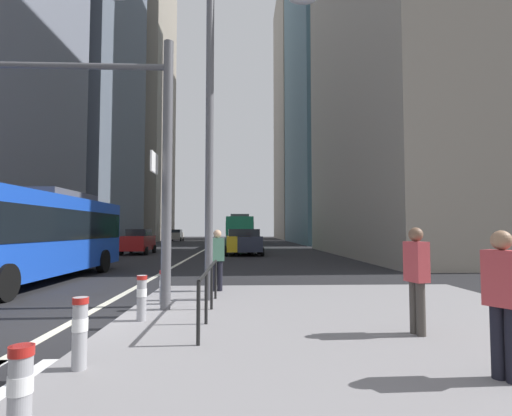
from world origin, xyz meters
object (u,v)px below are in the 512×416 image
Objects in this scene: car_oncoming_mid at (139,241)px; car_oncoming_far at (177,235)px; city_bus_blue_oncoming at (34,231)px; pedestrian_waiting at (417,274)px; car_receding_near at (238,242)px; traffic_signal_gantry at (84,131)px; bollard_right at (142,295)px; city_bus_red_distant at (236,230)px; pedestrian_far at (503,296)px; car_receding_far at (248,242)px; bollard_back at (163,285)px; bollard_left at (80,329)px; pedestrian_walking at (217,257)px; bollard_front at (20,390)px; city_bus_red_receding at (240,230)px; street_lamp_post at (210,97)px.

car_oncoming_far is (-2.77, 34.73, 0.00)m from car_oncoming_mid.
city_bus_blue_oncoming reaches higher than pedestrian_waiting.
traffic_signal_gantry reaches higher than car_receding_near.
bollard_right is at bearing -75.28° from car_oncoming_mid.
car_oncoming_mid is 22.82m from traffic_signal_gantry.
car_oncoming_mid is 2.51× the size of pedestrian_waiting.
city_bus_red_distant is 6.15× the size of pedestrian_far.
car_receding_far is at bearing -18.14° from car_receding_near.
bollard_back is at bearing -80.97° from car_oncoming_far.
city_bus_blue_oncoming is at bearing 120.47° from bollard_left.
car_oncoming_far reaches higher than pedestrian_walking.
car_receding_near is 26.11m from bollard_front.
bollard_front is 4.35m from bollard_right.
city_bus_red_receding is at bearing 87.47° from bollard_front.
street_lamp_post reaches higher than car_receding_far.
bollard_front is 0.46× the size of pedestrian_walking.
city_bus_red_receding and city_bus_red_distant have the same top height.
car_receding_far reaches higher than bollard_front.
bollard_right is at bearing -108.91° from pedestrian_walking.
car_receding_far reaches higher than pedestrian_waiting.
bollard_back is at bearing 87.20° from bollard_right.
car_receding_far is at bearing 95.80° from pedestrian_far.
bollard_right is at bearing -94.49° from car_receding_near.
bollard_back is (1.67, 0.66, -3.50)m from traffic_signal_gantry.
city_bus_blue_oncoming is at bearing 137.21° from pedestrian_far.
bollard_back is (5.54, -4.80, -1.25)m from city_bus_blue_oncoming.
city_bus_blue_oncoming is 7.06m from traffic_signal_gantry.
pedestrian_walking is at bearing 127.34° from pedestrian_waiting.
bollard_right is at bearing -93.09° from city_bus_red_receding.
car_oncoming_mid is (-0.64, 16.70, -0.85)m from city_bus_blue_oncoming.
city_bus_blue_oncoming reaches higher than bollard_front.
pedestrian_waiting is 1.03× the size of pedestrian_far.
bollard_left is at bearing -164.01° from pedestrian_waiting.
city_bus_red_receding is 29.57m from pedestrian_walking.
car_oncoming_far is 57.43m from traffic_signal_gantry.
bollard_right is (-1.79, -33.12, -1.21)m from city_bus_red_receding.
pedestrian_far reaches higher than bollard_left.
pedestrian_waiting is 1.98m from pedestrian_far.
city_bus_blue_oncoming is 1.38× the size of street_lamp_post.
traffic_signal_gantry is 7.69× the size of bollard_back.
pedestrian_waiting is at bearing -86.06° from city_bus_red_distant.
car_receding_near is at bearing -88.91° from city_bus_red_distant.
car_oncoming_far is 5.18× the size of bollard_right.
city_bus_blue_oncoming is 16.73m from car_oncoming_mid.
pedestrian_waiting is at bearing -65.82° from car_oncoming_mid.
car_receding_far is at bearing 78.81° from traffic_signal_gantry.
city_bus_blue_oncoming is 6.19× the size of pedestrian_waiting.
city_bus_blue_oncoming is 47.10m from city_bus_red_distant.
traffic_signal_gantry is (-3.29, -20.69, 3.09)m from car_receding_near.
street_lamp_post is at bearing -95.18° from pedestrian_walking.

